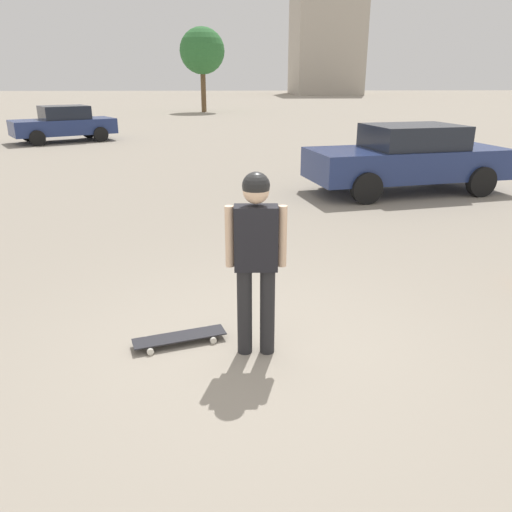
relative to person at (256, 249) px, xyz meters
The scene contains 7 objects.
ground_plane 1.07m from the person, ahead, with size 220.00×220.00×0.00m, color gray.
person is the anchor object (origin of this frame).
skateboard 1.28m from the person, 74.31° to the left, with size 0.49×0.96×0.08m.
car_parked_near 8.19m from the person, 29.06° to the right, with size 2.63×4.84×1.55m.
car_parked_far 19.17m from the person, 21.62° to the left, with size 3.60×4.43×1.47m.
building_block_distant 87.21m from the person, 11.11° to the right, with size 14.54×10.54×24.15m.
tree_distant 37.62m from the person, ahead, with size 3.47×3.47×6.29m.
Camera 1 is at (-4.32, 0.26, 2.55)m, focal length 35.00 mm.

